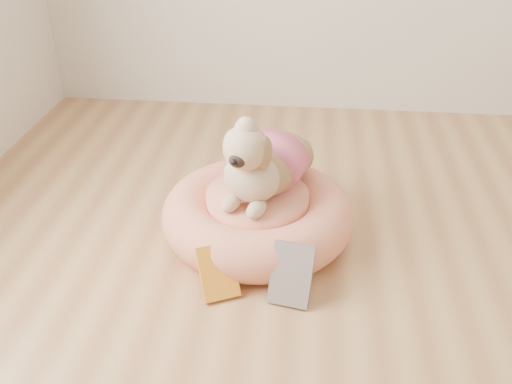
# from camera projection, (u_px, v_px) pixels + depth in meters

# --- Properties ---
(pet_bed) EXTENTS (0.72, 0.72, 0.19)m
(pet_bed) POSITION_uv_depth(u_px,v_px,m) (257.00, 215.00, 2.14)
(pet_bed) COLOR #ED835C
(pet_bed) RESTS_ON floor
(dog) EXTENTS (0.47, 0.56, 0.35)m
(dog) POSITION_uv_depth(u_px,v_px,m) (263.00, 148.00, 2.01)
(dog) COLOR brown
(dog) RESTS_ON pet_bed
(book_yellow) EXTENTS (0.16, 0.16, 0.16)m
(book_yellow) POSITION_uv_depth(u_px,v_px,m) (218.00, 272.00, 1.86)
(book_yellow) COLOR yellow
(book_yellow) RESTS_ON floor
(book_white) EXTENTS (0.15, 0.14, 0.19)m
(book_white) POSITION_uv_depth(u_px,v_px,m) (291.00, 274.00, 1.83)
(book_white) COLOR silver
(book_white) RESTS_ON floor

